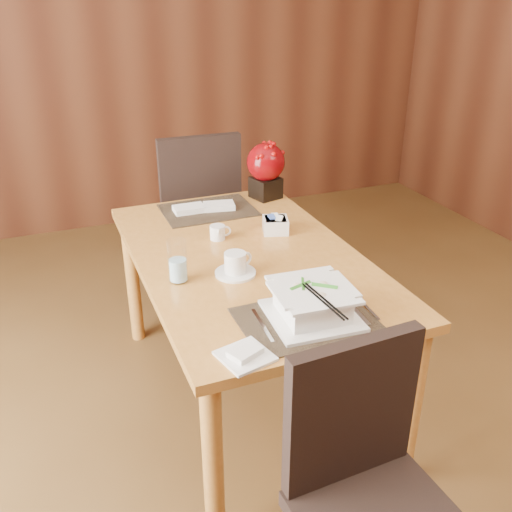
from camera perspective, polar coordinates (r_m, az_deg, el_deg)
name	(u,v)px	position (r m, az deg, el deg)	size (l,w,h in m)	color
ground	(304,489)	(2.42, 4.82, -22.21)	(6.00, 6.00, 0.00)	brown
back_wall	(128,39)	(4.50, -12.71, 20.37)	(5.00, 0.02, 2.80)	#562C19
dining_table	(248,275)	(2.45, -0.83, -1.94)	(0.90, 1.50, 0.75)	#C78237
placemat_near	(306,320)	(1.96, 4.99, -6.36)	(0.45, 0.33, 0.01)	black
placemat_far	(208,210)	(2.88, -4.80, 4.61)	(0.45, 0.33, 0.01)	black
soup_setting	(312,304)	(1.94, 5.65, -4.76)	(0.31, 0.31, 0.12)	white
coffee_cup	(235,265)	(2.23, -2.09, -0.93)	(0.16, 0.16, 0.09)	white
water_glass	(178,261)	(2.18, -7.85, -0.51)	(0.07, 0.07, 0.17)	white
creamer_jug	(218,232)	(2.54, -3.87, 2.37)	(0.09, 0.09, 0.06)	white
sugar_caddy	(275,225)	(2.61, 1.95, 3.11)	(0.11, 0.11, 0.07)	white
berry_decor	(266,167)	(2.99, 0.98, 8.87)	(0.20, 0.20, 0.29)	black
napkins_far	(206,207)	(2.87, -4.99, 4.89)	(0.30, 0.11, 0.03)	white
bread_plate	(245,356)	(1.78, -1.10, -9.97)	(0.15, 0.15, 0.01)	white
near_chair	(370,483)	(1.75, 11.29, -21.41)	(0.45, 0.46, 0.93)	black
far_chair	(197,207)	(3.39, -5.96, 4.90)	(0.50, 0.50, 1.04)	black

